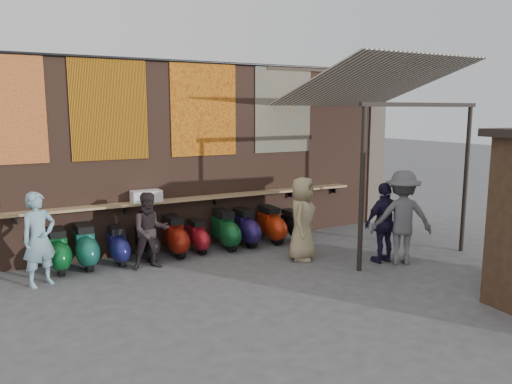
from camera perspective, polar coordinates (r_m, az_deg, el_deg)
ground at (r=9.03m, az=-1.25°, el=-9.92°), size 70.00×70.00×0.00m
brick_wall at (r=11.04m, az=-7.76°, el=4.17°), size 10.00×0.40×4.00m
pier_right at (r=13.76m, az=12.98°, el=5.02°), size 0.50×0.50×4.00m
eating_counter at (r=10.81m, az=-6.96°, el=-0.73°), size 8.00×0.32×0.05m
shelf_box at (r=10.42m, az=-12.42°, el=-0.47°), size 0.60×0.33×0.23m
tapestry_redgold at (r=10.06m, az=-27.16°, el=8.46°), size 1.50×0.02×2.00m
tapestry_sun at (r=10.30m, az=-16.42°, el=9.09°), size 1.50×0.02×2.00m
tapestry_orange at (r=10.90m, az=-5.97°, el=9.40°), size 1.50×0.02×2.00m
tapestry_multi at (r=11.82m, az=3.14°, el=9.43°), size 1.50×0.02×2.00m
hang_rail at (r=10.83m, az=-7.55°, el=14.57°), size 9.50×0.06×0.06m
scooter_stool_0 at (r=9.98m, az=-21.68°, el=-6.28°), size 0.38×0.85×0.80m
scooter_stool_1 at (r=10.06m, az=-18.92°, el=-5.93°), size 0.39×0.87×0.83m
scooter_stool_2 at (r=10.16m, az=-15.52°, el=-5.93°), size 0.34×0.76×0.72m
scooter_stool_3 at (r=10.30m, az=-12.35°, el=-5.46°), size 0.36×0.81×0.77m
scooter_stool_4 at (r=10.44m, az=-9.26°, el=-5.05°), size 0.38×0.85×0.81m
scooter_stool_5 at (r=10.66m, az=-6.68°, el=-5.06°), size 0.32×0.71×0.68m
scooter_stool_6 at (r=10.83m, az=-3.55°, el=-4.35°), size 0.40×0.88×0.83m
scooter_stool_7 at (r=11.08m, az=-1.21°, el=-4.10°), size 0.38×0.85×0.81m
scooter_stool_8 at (r=11.35m, az=1.71°, el=-3.76°), size 0.39×0.86×0.81m
scooter_stool_9 at (r=11.64m, az=4.14°, el=-3.78°), size 0.32×0.72×0.68m
diner_left at (r=9.26m, az=-23.55°, el=-4.96°), size 0.70×0.59×1.63m
diner_right at (r=9.62m, az=-11.98°, el=-4.36°), size 0.76×0.62×1.47m
shopper_navy at (r=10.11m, az=14.47°, el=-3.42°), size 0.93×0.39×1.59m
shopper_grey at (r=10.09m, az=16.35°, el=-2.82°), size 1.37×1.19×1.84m
shopper_tan at (r=10.00m, az=5.32°, el=-3.06°), size 0.96×0.95×1.68m
awning_canvas at (r=11.27m, az=12.83°, el=12.02°), size 3.20×3.28×0.97m
awning_ledger at (r=12.54m, az=7.96°, el=13.69°), size 3.30×0.08×0.12m
awning_header at (r=10.18m, az=18.39°, el=9.45°), size 3.00×0.08×0.08m
awning_post_left at (r=9.31m, az=12.00°, el=0.32°), size 0.09×0.09×3.10m
awning_post_right at (r=11.32m, az=22.85°, el=1.36°), size 0.09×0.09×3.10m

